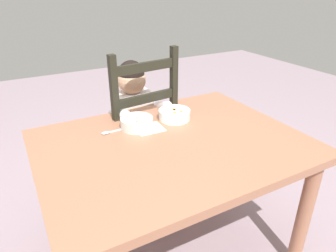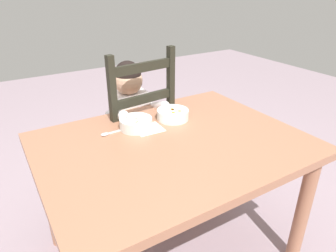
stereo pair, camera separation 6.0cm
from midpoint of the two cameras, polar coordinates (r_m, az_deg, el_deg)
ground_plane at (r=1.87m, az=1.70°, el=-22.15°), size 8.00×8.00×0.00m
dining_table at (r=1.48m, az=2.00°, el=-6.24°), size 1.22×0.93×0.70m
dining_chair at (r=1.94m, az=-4.98°, el=-1.93°), size 0.46×0.46×1.06m
child_figure at (r=1.87m, az=-5.29°, el=2.16°), size 0.32×0.31×0.97m
bowl_of_peas at (r=1.55m, az=-4.79°, el=0.67°), size 0.17×0.17×0.06m
bowl_of_carrots at (r=1.64m, az=2.27°, el=2.22°), size 0.17×0.17×0.05m
spoon at (r=1.52m, az=-9.83°, el=-1.12°), size 0.14×0.03×0.01m
paper_napkin at (r=1.54m, az=-2.42°, el=-0.48°), size 0.14×0.13×0.00m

